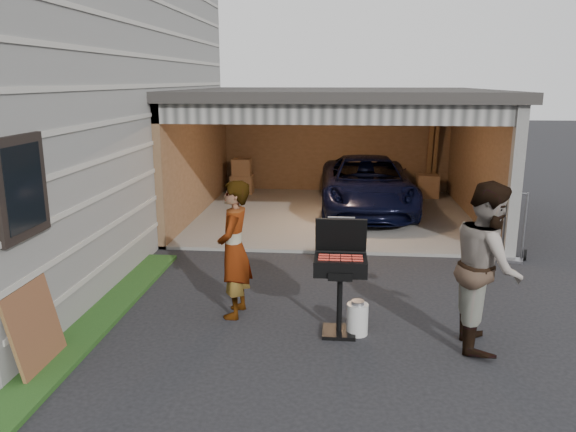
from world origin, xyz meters
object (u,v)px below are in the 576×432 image
at_px(woman, 234,250).
at_px(plywood_panel, 35,328).
at_px(minivan, 367,187).
at_px(hand_truck, 512,247).
at_px(propane_tank, 357,319).
at_px(man, 487,266).
at_px(bbq_grill, 340,269).

xyz_separation_m(woman, plywood_panel, (-1.90, -1.64, -0.44)).
bearing_deg(minivan, hand_truck, -56.47).
height_order(minivan, propane_tank, minivan).
xyz_separation_m(minivan, woman, (-2.01, -6.23, 0.29)).
xyz_separation_m(woman, man, (3.10, -0.60, 0.07)).
bearing_deg(minivan, man, -82.61).
height_order(woman, propane_tank, woman).
xyz_separation_m(woman, hand_truck, (4.43, 2.81, -0.69)).
height_order(bbq_grill, plywood_panel, bbq_grill).
relative_size(minivan, hand_truck, 3.74).
bearing_deg(bbq_grill, hand_truck, 46.98).
bearing_deg(propane_tank, minivan, 86.68).
xyz_separation_m(bbq_grill, plywood_panel, (-3.30, -1.21, -0.37)).
xyz_separation_m(bbq_grill, hand_truck, (3.03, 3.24, -0.62)).
distance_m(woman, plywood_panel, 2.55).
height_order(woman, hand_truck, woman).
bearing_deg(man, propane_tank, 89.00).
relative_size(woman, bbq_grill, 1.29).
height_order(man, hand_truck, man).
height_order(bbq_grill, propane_tank, bbq_grill).
relative_size(man, bbq_grill, 1.39).
xyz_separation_m(woman, bbq_grill, (1.40, -0.43, -0.07)).
distance_m(minivan, propane_tank, 6.71).
relative_size(propane_tank, plywood_panel, 0.41).
xyz_separation_m(propane_tank, hand_truck, (2.80, 3.26, 0.03)).
bearing_deg(minivan, bbq_grill, -96.92).
distance_m(minivan, hand_truck, 4.21).
relative_size(man, plywood_panel, 2.06).
bearing_deg(bbq_grill, man, -5.45).
xyz_separation_m(propane_tank, plywood_panel, (-3.53, -1.19, 0.28)).
height_order(man, propane_tank, man).
xyz_separation_m(minivan, hand_truck, (2.41, -3.42, -0.40)).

